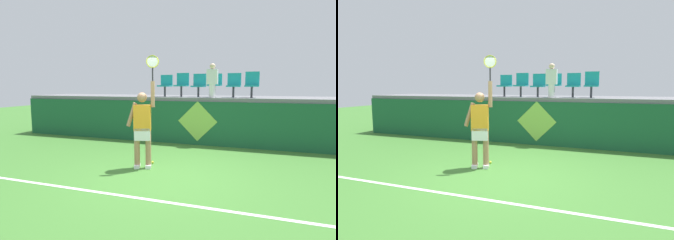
# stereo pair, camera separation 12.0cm
# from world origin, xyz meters

# --- Properties ---
(ground_plane) EXTENTS (40.00, 40.00, 0.00)m
(ground_plane) POSITION_xyz_m (0.00, 0.00, 0.00)
(ground_plane) COLOR #3D752D
(court_back_wall) EXTENTS (13.79, 0.20, 1.39)m
(court_back_wall) POSITION_xyz_m (0.00, 3.42, 0.69)
(court_back_wall) COLOR #195633
(court_back_wall) RESTS_ON ground_plane
(spectator_platform) EXTENTS (13.79, 2.40, 0.12)m
(spectator_platform) POSITION_xyz_m (0.00, 4.57, 1.45)
(spectator_platform) COLOR slate
(spectator_platform) RESTS_ON court_back_wall
(court_baseline_stripe) EXTENTS (12.41, 0.08, 0.01)m
(court_baseline_stripe) POSITION_xyz_m (0.00, -1.18, 0.00)
(court_baseline_stripe) COLOR white
(court_baseline_stripe) RESTS_ON ground_plane
(tennis_player) EXTENTS (0.73, 0.37, 2.56)m
(tennis_player) POSITION_xyz_m (-0.71, 0.46, 0.98)
(tennis_player) COLOR white
(tennis_player) RESTS_ON ground_plane
(tennis_ball) EXTENTS (0.07, 0.07, 0.07)m
(tennis_ball) POSITION_xyz_m (-0.63, 0.84, 0.03)
(tennis_ball) COLOR #D1E533
(tennis_ball) RESTS_ON ground_plane
(water_bottle) EXTENTS (0.08, 0.08, 0.26)m
(water_bottle) POSITION_xyz_m (0.28, 3.59, 1.64)
(water_bottle) COLOR #26B272
(water_bottle) RESTS_ON spectator_platform
(stadium_chair_0) EXTENTS (0.44, 0.42, 0.77)m
(stadium_chair_0) POSITION_xyz_m (-1.48, 4.10, 1.94)
(stadium_chair_0) COLOR #38383D
(stadium_chair_0) RESTS_ON spectator_platform
(stadium_chair_1) EXTENTS (0.44, 0.42, 0.82)m
(stadium_chair_1) POSITION_xyz_m (-0.87, 4.11, 1.96)
(stadium_chair_1) COLOR #38383D
(stadium_chair_1) RESTS_ON spectator_platform
(stadium_chair_2) EXTENTS (0.44, 0.42, 0.79)m
(stadium_chair_2) POSITION_xyz_m (-0.27, 4.11, 1.94)
(stadium_chair_2) COLOR #38383D
(stadium_chair_2) RESTS_ON spectator_platform
(stadium_chair_3) EXTENTS (0.44, 0.42, 0.79)m
(stadium_chair_3) POSITION_xyz_m (0.28, 4.10, 1.96)
(stadium_chair_3) COLOR #38383D
(stadium_chair_3) RESTS_ON spectator_platform
(stadium_chair_4) EXTENTS (0.44, 0.42, 0.79)m
(stadium_chair_4) POSITION_xyz_m (0.90, 4.11, 1.94)
(stadium_chair_4) COLOR #38383D
(stadium_chair_4) RESTS_ON spectator_platform
(stadium_chair_5) EXTENTS (0.44, 0.42, 0.83)m
(stadium_chair_5) POSITION_xyz_m (1.47, 4.11, 1.96)
(stadium_chair_5) COLOR #38383D
(stadium_chair_5) RESTS_ON spectator_platform
(spectator_0) EXTENTS (0.34, 0.20, 1.08)m
(spectator_0) POSITION_xyz_m (0.28, 3.63, 2.07)
(spectator_0) COLOR white
(spectator_0) RESTS_ON spectator_platform
(wall_signage_mount) EXTENTS (1.27, 0.01, 1.40)m
(wall_signage_mount) POSITION_xyz_m (-0.12, 3.32, 0.00)
(wall_signage_mount) COLOR #195633
(wall_signage_mount) RESTS_ON ground_plane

